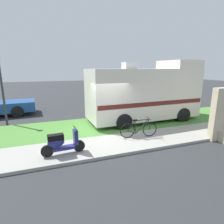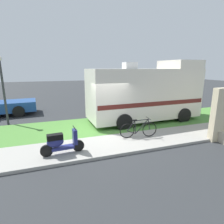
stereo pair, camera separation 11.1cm
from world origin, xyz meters
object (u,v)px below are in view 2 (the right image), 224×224
(bicycle, at_px, (138,129))
(bottle_green, at_px, (210,132))
(street_lamp_post, at_px, (3,84))
(scooter, at_px, (61,142))
(motorhome_rv, at_px, (146,93))

(bicycle, xyz_separation_m, bottle_green, (3.40, -0.82, -0.27))
(bottle_green, height_order, street_lamp_post, street_lamp_post)
(bottle_green, bearing_deg, scooter, 177.89)
(scooter, xyz_separation_m, bottle_green, (6.86, -0.25, -0.35))
(bottle_green, relative_size, street_lamp_post, 0.07)
(bicycle, distance_m, bottle_green, 3.51)
(motorhome_rv, bearing_deg, bicycle, -123.94)
(scooter, distance_m, street_lamp_post, 6.05)
(motorhome_rv, bearing_deg, bottle_green, -65.29)
(scooter, bearing_deg, bottle_green, -2.11)
(bicycle, relative_size, bottle_green, 6.66)
(street_lamp_post, bearing_deg, bottle_green, -29.33)
(motorhome_rv, height_order, bottle_green, motorhome_rv)
(bottle_green, distance_m, street_lamp_post, 11.16)
(motorhome_rv, bearing_deg, scooter, -148.38)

